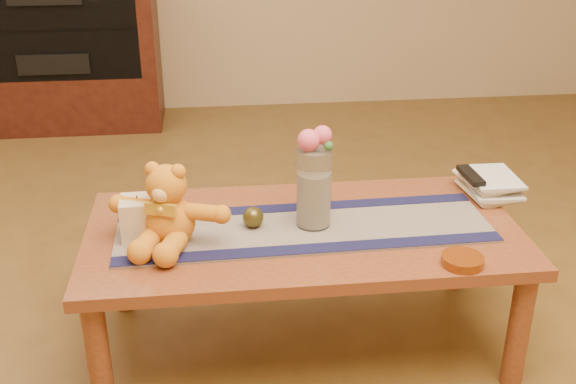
{
  "coord_description": "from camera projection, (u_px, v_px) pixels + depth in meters",
  "views": [
    {
      "loc": [
        -0.28,
        -1.97,
        1.49
      ],
      "look_at": [
        -0.05,
        0.0,
        0.58
      ],
      "focal_mm": 43.14,
      "sensor_mm": 36.0,
      "label": 1
    }
  ],
  "objects": [
    {
      "name": "media_cabinet",
      "position": [
        60.0,
        40.0,
        4.31
      ],
      "size": [
        1.2,
        0.5,
        1.1
      ],
      "primitive_type": "cube",
      "color": "black",
      "rests_on": "floor"
    },
    {
      "name": "table_leg_bl",
      "position": [
        120.0,
        260.0,
        2.54
      ],
      "size": [
        0.07,
        0.07,
        0.41
      ],
      "primitive_type": "cylinder",
      "color": "brown",
      "rests_on": "floor"
    },
    {
      "name": "blue_flower_back",
      "position": [
        316.0,
        137.0,
        2.16
      ],
      "size": [
        0.04,
        0.04,
        0.04
      ],
      "primitive_type": "sphere",
      "color": "#4D5DA7",
      "rests_on": "glass_vase"
    },
    {
      "name": "potpourri_fill",
      "position": [
        314.0,
        199.0,
        2.21
      ],
      "size": [
        0.09,
        0.09,
        0.18
      ],
      "primitive_type": "cylinder",
      "color": "beige",
      "rests_on": "glass_vase"
    },
    {
      "name": "rose_right",
      "position": [
        322.0,
        135.0,
        2.13
      ],
      "size": [
        0.06,
        0.06,
        0.06
      ],
      "primitive_type": "sphere",
      "color": "#EC5371",
      "rests_on": "glass_vase"
    },
    {
      "name": "stereo_lower",
      "position": [
        58.0,
        59.0,
        4.23
      ],
      "size": [
        0.42,
        0.28,
        0.12
      ],
      "primitive_type": "cube",
      "color": "black",
      "rests_on": "media_cabinet"
    },
    {
      "name": "book_lower",
      "position": [
        470.0,
        189.0,
        2.45
      ],
      "size": [
        0.17,
        0.23,
        0.02
      ],
      "primitive_type": "imported",
      "rotation": [
        0.0,
        0.0,
        -0.05
      ],
      "color": "beige",
      "rests_on": "book_bottom"
    },
    {
      "name": "leaf_sprig",
      "position": [
        328.0,
        146.0,
        2.12
      ],
      "size": [
        0.03,
        0.03,
        0.03
      ],
      "primitive_type": "sphere",
      "color": "#33662D",
      "rests_on": "glass_vase"
    },
    {
      "name": "bronze_ball",
      "position": [
        253.0,
        217.0,
        2.22
      ],
      "size": [
        0.08,
        0.08,
        0.07
      ],
      "primitive_type": "sphere",
      "rotation": [
        0.0,
        0.0,
        -0.14
      ],
      "color": "#433C16",
      "rests_on": "persian_runner"
    },
    {
      "name": "runner_border_far",
      "position": [
        298.0,
        207.0,
        2.36
      ],
      "size": [
        1.2,
        0.08,
        0.0
      ],
      "primitive_type": "cube",
      "rotation": [
        0.0,
        0.0,
        0.02
      ],
      "color": "#121338",
      "rests_on": "persian_runner"
    },
    {
      "name": "cabinet_cavity",
      "position": [
        50.0,
        30.0,
        4.05
      ],
      "size": [
        1.02,
        0.03,
        0.61
      ],
      "primitive_type": "cube",
      "color": "black",
      "rests_on": "media_cabinet"
    },
    {
      "name": "candle_wick",
      "position": [
        137.0,
        197.0,
        2.11
      ],
      "size": [
        0.0,
        0.0,
        0.01
      ],
      "primitive_type": "cylinder",
      "rotation": [
        0.0,
        0.0,
        0.03
      ],
      "color": "black",
      "rests_on": "pillar_candle"
    },
    {
      "name": "runner_border_near",
      "position": [
        312.0,
        248.0,
        2.1
      ],
      "size": [
        1.2,
        0.08,
        0.0
      ],
      "primitive_type": "cube",
      "rotation": [
        0.0,
        0.0,
        0.02
      ],
      "color": "#121338",
      "rests_on": "persian_runner"
    },
    {
      "name": "persian_runner",
      "position": [
        305.0,
        228.0,
        2.23
      ],
      "size": [
        1.21,
        0.37,
        0.01
      ],
      "primitive_type": "cube",
      "rotation": [
        0.0,
        0.0,
        0.02
      ],
      "color": "#201947",
      "rests_on": "coffee_table_top"
    },
    {
      "name": "glass_vase",
      "position": [
        314.0,
        188.0,
        2.19
      ],
      "size": [
        0.11,
        0.11,
        0.26
      ],
      "primitive_type": "cylinder",
      "color": "silver",
      "rests_on": "persian_runner"
    },
    {
      "name": "book_bottom",
      "position": [
        467.0,
        194.0,
        2.46
      ],
      "size": [
        0.19,
        0.24,
        0.02
      ],
      "primitive_type": "imported",
      "rotation": [
        0.0,
        0.0,
        0.09
      ],
      "color": "beige",
      "rests_on": "coffee_table_top"
    },
    {
      "name": "pillar_candle",
      "position": [
        139.0,
        218.0,
        2.14
      ],
      "size": [
        0.11,
        0.11,
        0.13
      ],
      "primitive_type": "cube",
      "rotation": [
        0.0,
        0.0,
        0.03
      ],
      "color": "beige",
      "rests_on": "persian_runner"
    },
    {
      "name": "book_top",
      "position": [
        470.0,
        179.0,
        2.43
      ],
      "size": [
        0.17,
        0.23,
        0.02
      ],
      "primitive_type": "imported",
      "rotation": [
        0.0,
        0.0,
        -0.01
      ],
      "color": "beige",
      "rests_on": "book_upper"
    },
    {
      "name": "cabinet_shelf",
      "position": [
        52.0,
        27.0,
        4.13
      ],
      "size": [
        1.02,
        0.2,
        0.02
      ],
      "primitive_type": "cube",
      "color": "black",
      "rests_on": "media_cabinet"
    },
    {
      "name": "table_leg_fl",
      "position": [
        99.0,
        360.0,
        2.02
      ],
      "size": [
        0.07,
        0.07,
        0.41
      ],
      "primitive_type": "cylinder",
      "color": "brown",
      "rests_on": "floor"
    },
    {
      "name": "table_leg_fr",
      "position": [
        519.0,
        329.0,
        2.15
      ],
      "size": [
        0.07,
        0.07,
        0.41
      ],
      "primitive_type": "cylinder",
      "color": "brown",
      "rests_on": "floor"
    },
    {
      "name": "table_leg_br",
      "position": [
        456.0,
        240.0,
        2.67
      ],
      "size": [
        0.07,
        0.07,
        0.41
      ],
      "primitive_type": "cylinder",
      "color": "brown",
      "rests_on": "floor"
    },
    {
      "name": "blue_flower_side",
      "position": [
        304.0,
        142.0,
        2.14
      ],
      "size": [
        0.04,
        0.04,
        0.04
      ],
      "primitive_type": "sphere",
      "color": "#4D5DA7",
      "rests_on": "glass_vase"
    },
    {
      "name": "amber_dish",
      "position": [
        462.0,
        260.0,
        2.02
      ],
      "size": [
        0.16,
        0.16,
        0.03
      ],
      "primitive_type": "cylinder",
      "rotation": [
        0.0,
        0.0,
        -0.38
      ],
      "color": "#BF5914",
      "rests_on": "coffee_table_top"
    },
    {
      "name": "teddy_bear",
      "position": [
        168.0,
        205.0,
        2.1
      ],
      "size": [
        0.44,
        0.4,
        0.24
      ],
      "primitive_type": null,
      "rotation": [
        0.0,
        0.0,
        -0.34
      ],
      "color": "orange",
      "rests_on": "persian_runner"
    },
    {
      "name": "rose_left",
      "position": [
        309.0,
        140.0,
        2.11
      ],
      "size": [
        0.07,
        0.07,
        0.07
      ],
      "primitive_type": "sphere",
      "color": "#EC5371",
      "rests_on": "glass_vase"
    },
    {
      "name": "floor",
      "position": [
        302.0,
        341.0,
        2.43
      ],
      "size": [
        5.5,
        5.5,
        0.0
      ],
      "primitive_type": "plane",
      "color": "brown",
      "rests_on": "ground"
    },
    {
      "name": "book_upper",
      "position": [
        467.0,
        184.0,
        2.44
      ],
      "size": [
        0.2,
        0.24,
        0.02
      ],
      "primitive_type": "imported",
      "rotation": [
        0.0,
        0.0,
        0.14
      ],
      "color": "beige",
      "rests_on": "book_lower"
    },
    {
      "name": "tv_remote",
      "position": [
        471.0,
        175.0,
        2.42
      ],
      "size": [
        0.05,
        0.16,
        0.02
      ],
      "primitive_type": "cube",
      "rotation": [
        0.0,
        0.0,
        0.04
      ],
      "color": "black",
      "rests_on": "book_top"
    },
    {
      "name": "coffee_table_top",
      "position": [
        303.0,
        233.0,
        2.25
      ],
      "size": [
        1.4,
        0.7,
        0.04
      ],
      "primitive_type": "cube",
      "color": "brown",
      "rests_on": "floor"
    }
  ]
}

